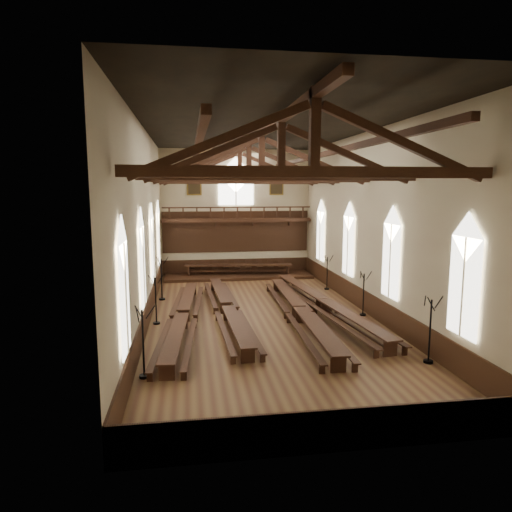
{
  "coord_description": "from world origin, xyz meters",
  "views": [
    {
      "loc": [
        -3.83,
        -23.71,
        6.9
      ],
      "look_at": [
        -0.07,
        1.5,
        3.12
      ],
      "focal_mm": 32.0,
      "sensor_mm": 36.0,
      "label": 1
    }
  ],
  "objects": [
    {
      "name": "candelabrum_right_near",
      "position": [
        5.55,
        -7.51,
        0.83
      ],
      "size": [
        0.75,
        0.84,
        2.74
      ],
      "color": "black",
      "rests_on": "ground"
    },
    {
      "name": "minstrels_gallery",
      "position": [
        0.0,
        12.66,
        3.91
      ],
      "size": [
        11.8,
        1.24,
        3.7
      ],
      "color": "#3C2213",
      "rests_on": "room_walls"
    },
    {
      "name": "portraits",
      "position": [
        0.0,
        12.9,
        7.1
      ],
      "size": [
        7.75,
        0.09,
        1.45
      ],
      "color": "brown",
      "rests_on": "room_walls"
    },
    {
      "name": "refectory_row_a",
      "position": [
        -4.19,
        -0.92,
        0.53
      ],
      "size": [
        1.99,
        14.33,
        0.73
      ],
      "color": "#3C2213",
      "rests_on": "ground"
    },
    {
      "name": "wainscot_band",
      "position": [
        0.0,
        0.0,
        0.6
      ],
      "size": [
        12.0,
        26.0,
        1.2
      ],
      "color": "#371E10",
      "rests_on": "ground"
    },
    {
      "name": "candelabrum_right_far",
      "position": [
        5.55,
        6.04,
        0.73
      ],
      "size": [
        0.71,
        0.71,
        2.4
      ],
      "color": "black",
      "rests_on": "ground"
    },
    {
      "name": "candelabrum_right_mid",
      "position": [
        5.55,
        -0.56,
        0.75
      ],
      "size": [
        0.7,
        0.75,
        2.47
      ],
      "color": "black",
      "rests_on": "ground"
    },
    {
      "name": "end_window",
      "position": [
        0.0,
        12.9,
        7.22
      ],
      "size": [
        2.8,
        0.12,
        3.8
      ],
      "color": "white",
      "rests_on": "room_walls"
    },
    {
      "name": "room_walls",
      "position": [
        0.0,
        0.0,
        6.46
      ],
      "size": [
        26.0,
        26.0,
        26.0
      ],
      "color": "#C3BA93",
      "rests_on": "ground"
    },
    {
      "name": "high_chairs",
      "position": [
        0.01,
        12.22,
        0.76
      ],
      "size": [
        7.66,
        0.46,
        1.01
      ],
      "color": "#3C2213",
      "rests_on": "dais"
    },
    {
      "name": "candelabrum_left_mid",
      "position": [
        -5.55,
        -0.54,
        0.78
      ],
      "size": [
        0.78,
        0.73,
        2.57
      ],
      "color": "black",
      "rests_on": "ground"
    },
    {
      "name": "candelabrum_left_far",
      "position": [
        -5.55,
        4.67,
        0.83
      ],
      "size": [
        0.78,
        0.83,
        2.73
      ],
      "color": "black",
      "rests_on": "ground"
    },
    {
      "name": "refectory_row_c",
      "position": [
        1.89,
        -0.97,
        0.56
      ],
      "size": [
        1.78,
        14.64,
        0.77
      ],
      "color": "#3C2213",
      "rests_on": "ground"
    },
    {
      "name": "ground",
      "position": [
        0.0,
        0.0,
        0.0
      ],
      "size": [
        26.0,
        26.0,
        0.0
      ],
      "primitive_type": "plane",
      "color": "brown",
      "rests_on": "ground"
    },
    {
      "name": "dais",
      "position": [
        0.01,
        11.4,
        0.11
      ],
      "size": [
        11.4,
        3.2,
        0.21
      ],
      "primitive_type": "cube",
      "color": "#371E10",
      "rests_on": "ground"
    },
    {
      "name": "side_windows",
      "position": [
        -0.0,
        -0.0,
        3.74
      ],
      "size": [
        11.85,
        19.8,
        4.5
      ],
      "color": "white",
      "rests_on": "room_walls"
    },
    {
      "name": "refectory_row_d",
      "position": [
        3.58,
        0.39,
        0.58
      ],
      "size": [
        2.36,
        14.91,
        0.79
      ],
      "color": "#3C2213",
      "rests_on": "ground"
    },
    {
      "name": "candelabrum_left_near",
      "position": [
        -5.55,
        -7.32,
        0.83
      ],
      "size": [
        0.75,
        0.84,
        2.73
      ],
      "color": "black",
      "rests_on": "ground"
    },
    {
      "name": "refectory_row_b",
      "position": [
        -1.84,
        0.28,
        0.52
      ],
      "size": [
        1.7,
        14.16,
        0.72
      ],
      "color": "#3C2213",
      "rests_on": "ground"
    },
    {
      "name": "high_table",
      "position": [
        0.01,
        11.4,
        0.88
      ],
      "size": [
        8.45,
        1.7,
        0.79
      ],
      "color": "#3C2213",
      "rests_on": "dais"
    },
    {
      "name": "roof_trusses",
      "position": [
        0.0,
        -0.0,
        8.22
      ],
      "size": [
        11.7,
        25.7,
        2.8
      ],
      "color": "#3C2213",
      "rests_on": "room_walls"
    }
  ]
}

